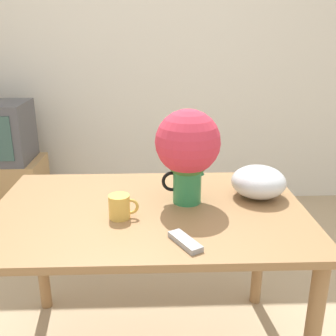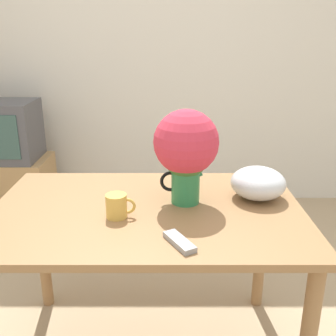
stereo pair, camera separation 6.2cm
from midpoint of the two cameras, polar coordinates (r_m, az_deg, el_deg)
name	(u,v)px [view 2 (the right image)]	position (r m, az deg, el deg)	size (l,w,h in m)	color
wall_back	(161,53)	(3.40, -0.51, 16.34)	(8.00, 0.05, 2.60)	silver
table	(149,231)	(1.70, -1.74, -9.07)	(1.31, 0.86, 0.77)	olive
flower_vase	(188,149)	(1.63, 3.97, 2.79)	(0.27, 0.27, 0.41)	#2D844C
coffee_mug	(119,206)	(1.57, -6.02, -5.49)	(0.12, 0.08, 0.10)	gold
white_bowl	(260,183)	(1.78, 14.15, -2.15)	(0.24, 0.24, 0.14)	silver
remote_control	(181,242)	(1.39, 3.21, -10.66)	(0.12, 0.16, 0.02)	#999999
tv_stand	(11,188)	(3.45, -21.30, -2.79)	(0.67, 0.43, 0.51)	tan
tv_set	(3,131)	(3.30, -22.31, 5.03)	(0.54, 0.43, 0.46)	#4C4C51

